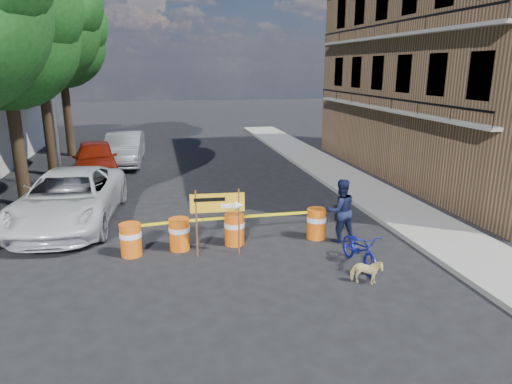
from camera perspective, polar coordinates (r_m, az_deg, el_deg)
name	(u,v)px	position (r m, az deg, el deg)	size (l,w,h in m)	color
ground	(242,267)	(11.77, -1.76, -9.37)	(120.00, 120.00, 0.00)	black
sidewalk_east	(365,190)	(19.03, 13.46, 0.19)	(2.40, 40.00, 0.15)	gray
apartment_building	(476,41)	(23.18, 25.81, 16.60)	(8.00, 16.00, 12.00)	#916B4A
tree_mid_a	(4,33)	(18.20, -28.95, 16.97)	(5.25, 5.00, 8.68)	#332316
tree_mid_b	(38,24)	(23.09, -25.64, 18.42)	(5.67, 5.40, 9.62)	#332316
tree_far	(61,42)	(27.96, -23.21, 16.86)	(5.04, 4.80, 8.84)	#332316
streetlamp	(51,81)	(20.42, -24.20, 12.55)	(1.25, 0.18, 8.00)	gray
barrel_far_left	(131,239)	(12.73, -15.39, -5.69)	(0.58, 0.58, 0.90)	#E2520D
barrel_mid_left	(179,233)	(12.85, -9.55, -5.13)	(0.58, 0.58, 0.90)	#E2520D
barrel_mid_right	(234,229)	(13.04, -2.71, -4.61)	(0.58, 0.58, 0.90)	#E2520D
barrel_far_right	(316,223)	(13.61, 7.55, -3.86)	(0.58, 0.58, 0.90)	#E2520D
detour_sign	(225,208)	(12.04, -3.96, -1.95)	(1.43, 0.28, 1.84)	#592D19
pedestrian	(340,211)	(13.36, 10.52, -2.29)	(0.90, 0.70, 1.86)	#111633
bicycle	(361,233)	(11.75, 12.94, -5.00)	(0.64, 0.96, 1.83)	#121A96
dog	(366,272)	(11.09, 13.62, -9.67)	(0.34, 0.74, 0.62)	#E5D383
suv_white	(69,198)	(15.79, -22.31, -0.74)	(2.83, 6.15, 1.71)	silver
sedan_red	(95,159)	(22.46, -19.44, 3.96)	(1.92, 4.76, 1.62)	maroon
sedan_silver	(124,149)	(24.67, -16.12, 5.22)	(1.74, 5.00, 1.65)	#AEB2B6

